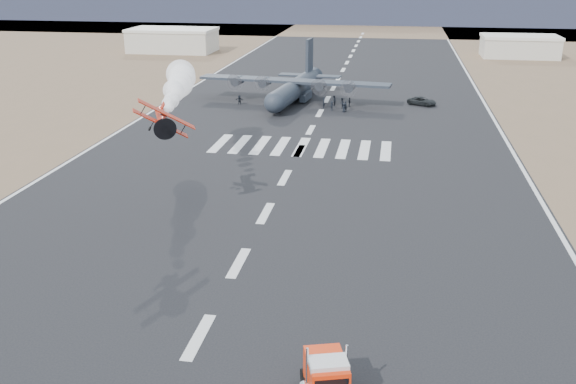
% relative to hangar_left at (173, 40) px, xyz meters
% --- Properties ---
extents(ground, '(500.00, 500.00, 0.00)m').
position_rel_hangar_left_xyz_m(ground, '(52.00, -145.00, -3.41)').
color(ground, black).
rests_on(ground, ground).
extents(scrub_far, '(500.00, 80.00, 0.00)m').
position_rel_hangar_left_xyz_m(scrub_far, '(52.00, 85.00, -3.41)').
color(scrub_far, brown).
rests_on(scrub_far, ground).
extents(runway_markings, '(60.00, 260.00, 0.01)m').
position_rel_hangar_left_xyz_m(runway_markings, '(52.00, -85.00, -3.40)').
color(runway_markings, silver).
rests_on(runway_markings, ground).
extents(ridge_seg_b, '(150.00, 50.00, 15.00)m').
position_rel_hangar_left_xyz_m(ridge_seg_b, '(-78.00, 115.00, 4.09)').
color(ridge_seg_b, gray).
rests_on(ridge_seg_b, ground).
extents(ridge_seg_d, '(150.00, 50.00, 13.00)m').
position_rel_hangar_left_xyz_m(ridge_seg_d, '(52.00, 115.00, 3.09)').
color(ridge_seg_d, gray).
rests_on(ridge_seg_d, ground).
extents(ridge_seg_e, '(150.00, 50.00, 15.00)m').
position_rel_hangar_left_xyz_m(ridge_seg_e, '(117.00, 115.00, 4.09)').
color(ridge_seg_e, gray).
rests_on(ridge_seg_e, ground).
extents(hangar_left, '(24.50, 14.50, 6.70)m').
position_rel_hangar_left_xyz_m(hangar_left, '(0.00, 0.00, 0.00)').
color(hangar_left, '#B4AEA0').
rests_on(hangar_left, ground).
extents(hangar_right, '(20.50, 12.50, 5.90)m').
position_rel_hangar_left_xyz_m(hangar_right, '(98.00, 5.00, -0.40)').
color(hangar_right, '#B4AEA0').
rests_on(hangar_right, ground).
extents(semi_truck, '(4.09, 7.41, 3.26)m').
position_rel_hangar_left_xyz_m(semi_truck, '(61.81, -150.99, -1.81)').
color(semi_truck, black).
rests_on(semi_truck, ground).
extents(aerobatic_biplane, '(5.52, 5.88, 4.60)m').
position_rel_hangar_left_xyz_m(aerobatic_biplane, '(41.82, -122.68, 6.75)').
color(aerobatic_biplane, '#B61E0C').
extents(smoke_trail, '(7.62, 23.75, 3.98)m').
position_rel_hangar_left_xyz_m(smoke_trail, '(36.92, -102.81, 6.91)').
color(smoke_trail, white).
extents(transport_aircraft, '(36.44, 29.92, 10.51)m').
position_rel_hangar_left_xyz_m(transport_aircraft, '(46.23, -63.23, -0.70)').
color(transport_aircraft, '#202531').
rests_on(transport_aircraft, ground).
extents(support_vehicle, '(5.87, 4.62, 1.48)m').
position_rel_hangar_left_xyz_m(support_vehicle, '(69.83, -63.36, -2.67)').
color(support_vehicle, black).
rests_on(support_vehicle, ground).
extents(crew_a, '(0.78, 0.85, 1.89)m').
position_rel_hangar_left_xyz_m(crew_a, '(52.17, -68.65, -2.46)').
color(crew_a, black).
rests_on(crew_a, ground).
extents(crew_b, '(0.59, 0.91, 1.82)m').
position_rel_hangar_left_xyz_m(crew_b, '(53.80, -66.25, -2.50)').
color(crew_b, black).
rests_on(crew_b, ground).
extents(crew_c, '(1.18, 0.78, 1.68)m').
position_rel_hangar_left_xyz_m(crew_c, '(53.85, -70.54, -2.57)').
color(crew_c, black).
rests_on(crew_c, ground).
extents(crew_d, '(0.68, 1.07, 1.69)m').
position_rel_hangar_left_xyz_m(crew_d, '(56.72, -66.86, -2.56)').
color(crew_d, black).
rests_on(crew_d, ground).
extents(crew_e, '(0.50, 0.79, 1.60)m').
position_rel_hangar_left_xyz_m(crew_e, '(56.10, -71.59, -2.61)').
color(crew_e, black).
rests_on(crew_e, ground).
extents(crew_f, '(1.63, 0.76, 1.69)m').
position_rel_hangar_left_xyz_m(crew_f, '(36.43, -68.27, -2.56)').
color(crew_f, black).
rests_on(crew_f, ground).
extents(crew_g, '(0.84, 0.77, 1.88)m').
position_rel_hangar_left_xyz_m(crew_g, '(56.28, -71.19, -2.47)').
color(crew_g, black).
rests_on(crew_g, ground).
extents(crew_h, '(0.88, 1.06, 1.88)m').
position_rel_hangar_left_xyz_m(crew_h, '(55.46, -68.43, -2.47)').
color(crew_h, black).
rests_on(crew_h, ground).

